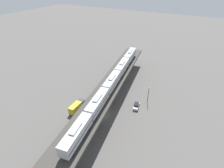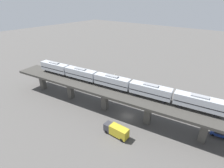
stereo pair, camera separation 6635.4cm
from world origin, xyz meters
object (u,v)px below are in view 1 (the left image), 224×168
Objects in this scene: street_car_silver at (136,106)px; street_lamp at (148,94)px; delivery_truck at (77,107)px; subway_train at (112,82)px.

street_car_silver is 0.67× the size of street_lamp.
street_lamp is at bearing -141.94° from delivery_truck.
subway_train is at bearing 33.07° from street_lamp.
subway_train is at bearing 16.50° from street_car_silver.
subway_train is at bearing -136.74° from delivery_truck.
delivery_truck reaches higher than street_car_silver.
delivery_truck is (18.51, 11.69, 0.82)m from street_car_silver.
subway_train is 8.60× the size of delivery_truck.
delivery_truck is at bearing 32.28° from street_car_silver.
street_lamp is at bearing -146.93° from subway_train.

